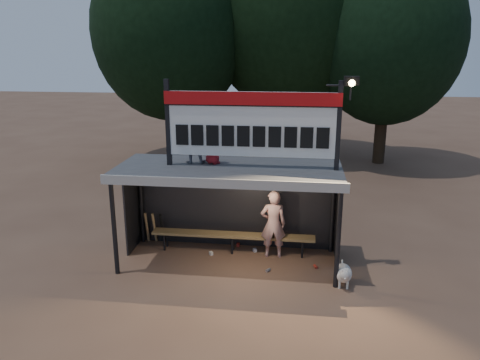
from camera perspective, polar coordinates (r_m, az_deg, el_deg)
name	(u,v)px	position (r m, az deg, el deg)	size (l,w,h in m)	color
ground	(229,262)	(11.21, -1.29, -9.91)	(80.00, 80.00, 0.00)	brown
player	(273,224)	(11.18, 4.06, -5.38)	(0.60, 0.40, 1.66)	white
child_a	(193,137)	(10.68, -5.80, 5.21)	(0.58, 0.45, 1.19)	slate
child_b	(213,144)	(10.59, -3.34, 4.45)	(0.45, 0.29, 0.92)	#A31920
dugout_shelter	(231,184)	(10.76, -1.16, -0.47)	(5.10, 2.08, 2.32)	#3E3F41
scoreboard_assembly	(254,122)	(10.13, 1.73, 7.06)	(4.10, 0.27, 1.99)	black
bench	(233,236)	(11.52, -0.90, -6.79)	(4.00, 0.35, 0.48)	olive
tree_left	(170,31)	(20.73, -8.59, 17.53)	(6.46, 6.46, 9.27)	black
tree_mid	(291,16)	(21.51, 6.21, 19.28)	(7.22, 7.22, 10.36)	black
tree_right	(388,39)	(20.76, 17.62, 16.08)	(6.08, 6.08, 8.72)	#302215
dog	(343,273)	(10.29, 12.49, -11.05)	(0.36, 0.81, 0.49)	white
bats	(154,228)	(12.21, -10.38, -5.73)	(0.47, 0.33, 0.84)	olive
litter	(256,256)	(11.38, 1.91, -9.27)	(2.62, 1.41, 0.08)	#B4281E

